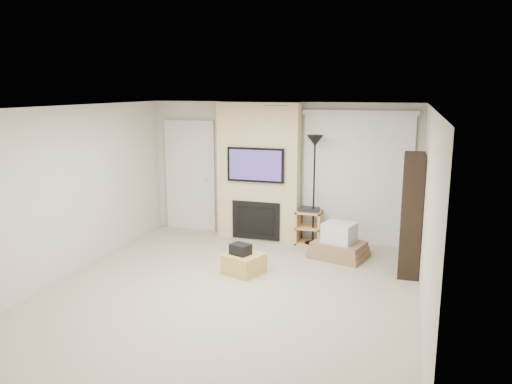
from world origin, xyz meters
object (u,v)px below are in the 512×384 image
(bookshelf, at_px, (411,214))
(ottoman, at_px, (244,264))
(av_stand, at_px, (309,225))
(box_stack, at_px, (339,244))
(floor_lamp, at_px, (315,159))

(bookshelf, bearing_deg, ottoman, -161.23)
(av_stand, relative_size, box_stack, 0.64)
(bookshelf, bearing_deg, floor_lamp, 151.62)
(ottoman, xyz_separation_m, box_stack, (1.27, 1.13, 0.07))
(av_stand, xyz_separation_m, bookshelf, (1.72, -0.93, 0.55))
(bookshelf, bearing_deg, box_stack, 163.52)
(ottoman, height_order, av_stand, av_stand)
(ottoman, relative_size, floor_lamp, 0.26)
(box_stack, xyz_separation_m, bookshelf, (1.10, -0.33, 0.68))
(box_stack, bearing_deg, ottoman, -138.37)
(av_stand, height_order, bookshelf, bookshelf)
(box_stack, bearing_deg, floor_lamp, 133.93)
(box_stack, bearing_deg, bookshelf, -16.48)
(box_stack, height_order, bookshelf, bookshelf)
(ottoman, bearing_deg, av_stand, 69.48)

